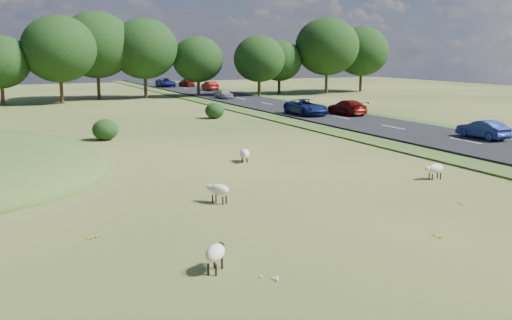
# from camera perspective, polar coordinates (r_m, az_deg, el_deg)

# --- Properties ---
(ground) EXTENTS (160.00, 160.00, 0.00)m
(ground) POSITION_cam_1_polar(r_m,az_deg,el_deg) (43.30, -11.33, 2.10)
(ground) COLOR #325019
(ground) RESTS_ON ground
(road) EXTENTS (8.00, 150.00, 0.25)m
(road) POSITION_cam_1_polar(r_m,az_deg,el_deg) (60.00, 5.27, 4.76)
(road) COLOR black
(road) RESTS_ON ground
(treeline) EXTENTS (96.28, 14.66, 11.70)m
(treeline) POSITION_cam_1_polar(r_m,az_deg,el_deg) (77.62, -18.53, 10.38)
(treeline) COLOR black
(treeline) RESTS_ON ground
(shrubs) EXTENTS (25.73, 12.62, 1.54)m
(shrubs) POSITION_cam_1_polar(r_m,az_deg,el_deg) (49.67, -15.42, 3.89)
(shrubs) COLOR black
(shrubs) RESTS_ON ground
(sheep_0) EXTENTS (0.92, 1.18, 0.84)m
(sheep_0) POSITION_cam_1_polar(r_m,az_deg,el_deg) (24.41, -3.76, -2.99)
(sheep_0) COLOR beige
(sheep_0) RESTS_ON ground
(sheep_1) EXTENTS (0.92, 1.36, 0.76)m
(sheep_1) POSITION_cam_1_polar(r_m,az_deg,el_deg) (33.49, -1.14, 0.62)
(sheep_1) COLOR beige
(sheep_1) RESTS_ON ground
(sheep_2) EXTENTS (1.02, 1.12, 0.84)m
(sheep_2) POSITION_cam_1_polar(r_m,az_deg,el_deg) (16.99, -4.07, -9.23)
(sheep_2) COLOR beige
(sheep_2) RESTS_ON ground
(sheep_3) EXTENTS (1.11, 0.50, 0.81)m
(sheep_3) POSITION_cam_1_polar(r_m,az_deg,el_deg) (30.22, 17.45, -0.82)
(sheep_3) COLOR beige
(sheep_3) RESTS_ON ground
(car_0) EXTENTS (1.52, 4.35, 1.43)m
(car_0) POSITION_cam_1_polar(r_m,az_deg,el_deg) (92.50, -4.63, 7.40)
(car_0) COLOR maroon
(car_0) RESTS_ON road
(car_1) EXTENTS (1.39, 4.00, 1.32)m
(car_1) POSITION_cam_1_polar(r_m,az_deg,el_deg) (43.99, 21.75, 2.87)
(car_1) COLOR navy
(car_1) RESTS_ON road
(car_2) EXTENTS (1.50, 3.74, 1.27)m
(car_2) POSITION_cam_1_polar(r_m,az_deg,el_deg) (76.45, -3.23, 6.65)
(car_2) COLOR #AFB0B7
(car_2) RESTS_ON road
(car_4) EXTENTS (2.03, 4.98, 1.45)m
(car_4) POSITION_cam_1_polar(r_m,az_deg,el_deg) (57.31, 9.07, 5.24)
(car_4) COLOR maroon
(car_4) RESTS_ON road
(car_5) EXTENTS (2.52, 5.47, 1.52)m
(car_5) POSITION_cam_1_polar(r_m,az_deg,el_deg) (56.57, 5.02, 5.30)
(car_5) COLOR navy
(car_5) RESTS_ON road
(car_6) EXTENTS (1.92, 4.72, 1.37)m
(car_6) POSITION_cam_1_polar(r_m,az_deg,el_deg) (103.82, -6.93, 7.71)
(car_6) COLOR maroon
(car_6) RESTS_ON road
(car_7) EXTENTS (2.53, 5.49, 1.53)m
(car_7) POSITION_cam_1_polar(r_m,az_deg,el_deg) (103.08, -9.02, 7.67)
(car_7) COLOR navy
(car_7) RESTS_ON road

